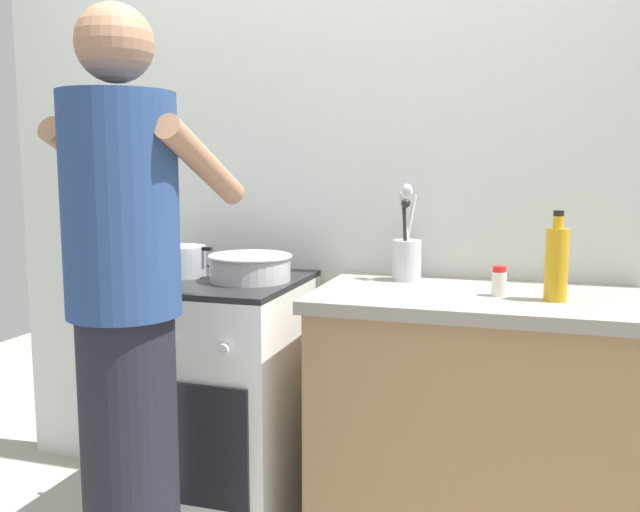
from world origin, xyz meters
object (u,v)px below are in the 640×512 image
at_px(pot, 180,261).
at_px(spice_bottle, 499,281).
at_px(utensil_crock, 407,255).
at_px(mixing_bowl, 250,266).
at_px(stove_range, 216,402).
at_px(oil_bottle, 557,263).
at_px(person, 127,329).

distance_m(pot, spice_bottle, 1.11).
distance_m(pot, utensil_crock, 0.81).
bearing_deg(utensil_crock, mixing_bowl, -161.83).
height_order(stove_range, utensil_crock, utensil_crock).
bearing_deg(mixing_bowl, pot, 176.72).
bearing_deg(utensil_crock, pot, -169.14).
height_order(stove_range, spice_bottle, spice_bottle).
height_order(stove_range, oil_bottle, oil_bottle).
distance_m(pot, oil_bottle, 1.28).
distance_m(stove_range, utensil_crock, 0.86).
bearing_deg(pot, mixing_bowl, -3.28).
bearing_deg(stove_range, oil_bottle, -2.95).
height_order(stove_range, mixing_bowl, mixing_bowl).
bearing_deg(utensil_crock, stove_range, -165.51).
bearing_deg(oil_bottle, mixing_bowl, 176.61).
xyz_separation_m(stove_range, spice_bottle, (0.97, -0.03, 0.49)).
bearing_deg(oil_bottle, stove_range, 177.05).
distance_m(mixing_bowl, spice_bottle, 0.83).
xyz_separation_m(stove_range, person, (0.03, -0.59, 0.41)).
bearing_deg(stove_range, spice_bottle, -1.72).
height_order(mixing_bowl, spice_bottle, same).
xyz_separation_m(stove_range, utensil_crock, (0.65, 0.17, 0.54)).
height_order(mixing_bowl, oil_bottle, oil_bottle).
height_order(pot, mixing_bowl, pot).
bearing_deg(stove_range, mixing_bowl, 0.16).
distance_m(pot, mixing_bowl, 0.28).
distance_m(mixing_bowl, oil_bottle, 1.00).
height_order(stove_range, person, person).
distance_m(stove_range, spice_bottle, 1.09).
distance_m(utensil_crock, person, 0.99).
relative_size(stove_range, spice_bottle, 9.81).
relative_size(pot, utensil_crock, 0.76).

